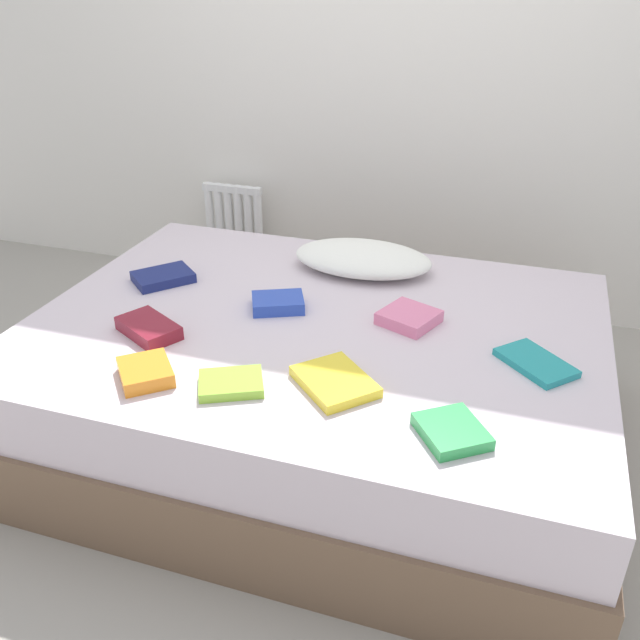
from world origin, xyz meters
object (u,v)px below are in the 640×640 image
at_px(textbook_blue, 278,303).
at_px(textbook_lime, 231,383).
at_px(radiator, 234,228).
at_px(textbook_maroon, 149,328).
at_px(textbook_green, 452,431).
at_px(textbook_teal, 536,363).
at_px(bed, 316,382).
at_px(textbook_pink, 409,317).
at_px(textbook_yellow, 335,382).
at_px(textbook_orange, 145,372).
at_px(textbook_navy, 163,277).
at_px(pillow, 363,258).

bearing_deg(textbook_blue, textbook_lime, -108.79).
height_order(radiator, textbook_maroon, radiator).
bearing_deg(textbook_green, textbook_teal, 119.57).
relative_size(textbook_maroon, textbook_lime, 1.20).
bearing_deg(bed, textbook_pink, 16.31).
relative_size(textbook_blue, textbook_pink, 1.05).
distance_m(bed, radiator, 1.48).
height_order(textbook_green, textbook_maroon, textbook_maroon).
bearing_deg(textbook_yellow, textbook_pink, 117.67).
height_order(textbook_blue, textbook_green, textbook_blue).
relative_size(textbook_blue, textbook_maroon, 0.82).
bearing_deg(textbook_pink, textbook_orange, -117.19).
xyz_separation_m(bed, textbook_navy, (-0.67, 0.13, 0.27)).
distance_m(textbook_blue, textbook_maroon, 0.46).
distance_m(textbook_yellow, textbook_maroon, 0.69).
distance_m(textbook_teal, textbook_navy, 1.43).
xyz_separation_m(textbook_green, textbook_pink, (-0.23, 0.59, 0.00)).
relative_size(radiator, textbook_navy, 2.20).
height_order(pillow, textbook_green, pillow).
bearing_deg(textbook_teal, radiator, -174.69).
bearing_deg(textbook_orange, textbook_yellow, 63.39).
xyz_separation_m(textbook_lime, textbook_orange, (-0.26, -0.03, 0.01)).
bearing_deg(textbook_pink, textbook_navy, -160.44).
relative_size(bed, textbook_yellow, 8.35).
height_order(textbook_blue, textbook_lime, textbook_blue).
height_order(textbook_teal, textbook_blue, textbook_blue).
xyz_separation_m(bed, textbook_teal, (0.74, -0.06, 0.26)).
xyz_separation_m(textbook_navy, textbook_maroon, (0.17, -0.39, 0.00)).
bearing_deg(textbook_lime, pillow, 54.93).
height_order(pillow, textbook_pink, pillow).
relative_size(textbook_yellow, textbook_navy, 1.10).
bearing_deg(textbook_yellow, bed, 160.00).
bearing_deg(textbook_navy, textbook_maroon, -115.35).
bearing_deg(textbook_maroon, textbook_teal, 37.67).
bearing_deg(textbook_maroon, textbook_lime, 1.18).
height_order(textbook_yellow, textbook_lime, textbook_yellow).
height_order(textbook_teal, textbook_maroon, textbook_maroon).
distance_m(pillow, textbook_navy, 0.79).
distance_m(textbook_blue, textbook_orange, 0.59).
relative_size(textbook_teal, textbook_navy, 1.08).
height_order(textbook_yellow, textbook_green, textbook_green).
bearing_deg(textbook_lime, bed, 50.94).
bearing_deg(textbook_yellow, textbook_teal, 71.71).
relative_size(pillow, textbook_green, 3.15).
xyz_separation_m(textbook_pink, textbook_maroon, (-0.81, -0.35, 0.00)).
bearing_deg(textbook_maroon, radiator, 132.80).
bearing_deg(textbook_yellow, textbook_green, 23.44).
bearing_deg(bed, textbook_green, -42.36).
bearing_deg(pillow, textbook_orange, -112.67).
bearing_deg(radiator, textbook_maroon, -75.88).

